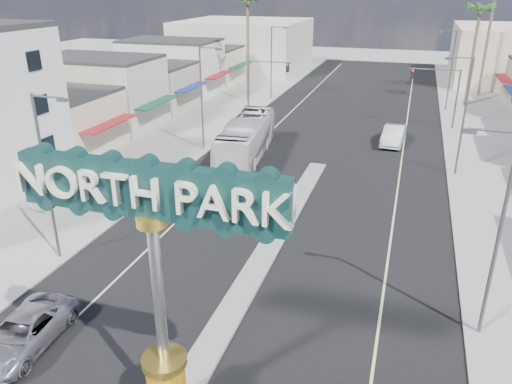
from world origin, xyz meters
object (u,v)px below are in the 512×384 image
Objects in this scene: streetlight_r_far at (450,67)px; city_bus at (246,138)px; gateway_sign at (156,270)px; streetlight_l_far at (273,59)px; streetlight_l_near at (48,171)px; car_parked_right at (394,135)px; traffic_signal_right at (439,86)px; palm_right_mid at (480,13)px; traffic_signal_left at (264,77)px; suv_left at (23,332)px; streetlight_r_near at (496,227)px; palm_left_far at (248,4)px; streetlight_l_mid at (203,94)px; streetlight_r_mid at (463,111)px.

city_bus is (-16.71, -22.84, -3.37)m from streetlight_r_far.
gateway_sign is at bearing -83.11° from city_bus.
streetlight_r_far is (20.87, 0.00, 0.00)m from streetlight_l_far.
streetlight_r_far reaches higher than city_bus.
car_parked_right is (15.93, 26.89, -4.21)m from streetlight_l_near.
traffic_signal_right is 0.49× the size of city_bus.
streetlight_l_near is 51.92m from palm_right_mid.
gateway_sign is at bearing -37.55° from streetlight_l_near.
suv_left is (1.89, -40.48, -3.56)m from traffic_signal_left.
streetlight_r_near is at bearing -93.19° from palm_right_mid.
palm_left_far is 2.53× the size of car_parked_right.
palm_right_mid is at bearing 63.01° from streetlight_l_near.
streetlight_r_near is 25.65m from city_bus.
streetlight_l_near is (-10.43, 8.02, -0.86)m from gateway_sign.
streetlight_l_near is at bearing 111.96° from suv_left.
traffic_signal_left is at bearing 180.00° from traffic_signal_right.
city_bus is at bearing -125.69° from palm_right_mid.
traffic_signal_right is 24.11m from streetlight_l_mid.
streetlight_r_near reaches higher than traffic_signal_left.
suv_left is (3.14, -6.48, -4.36)m from streetlight_l_near.
streetlight_l_near is at bearing -136.21° from streetlight_r_mid.
gateway_sign is 1.02× the size of streetlight_l_near.
streetlight_r_near is 27.66m from car_parked_right.
streetlight_r_near reaches higher than car_parked_right.
traffic_signal_left is 0.67× the size of streetlight_l_far.
streetlight_r_far is 0.69× the size of palm_left_far.
traffic_signal_right is 0.67× the size of streetlight_r_far.
streetlight_l_near and streetlight_l_mid have the same top height.
traffic_signal_left is 0.67× the size of streetlight_l_mid.
car_parked_right is at bearing 59.35° from streetlight_l_near.
streetlight_l_far reaches higher than city_bus.
palm_right_mid is at bearing 65.00° from suv_left.
traffic_signal_right is 0.50× the size of palm_right_mid.
suv_left is at bearing -86.30° from streetlight_l_far.
gateway_sign is at bearing -69.58° from streetlight_l_mid.
streetlight_r_far is 24.38m from palm_left_far.
traffic_signal_left is 8.14m from streetlight_l_far.
streetlight_l_mid is 1.00× the size of streetlight_r_near.
traffic_signal_right is 1.17× the size of suv_left.
streetlight_r_near is 0.74× the size of city_bus.
streetlight_l_near and streetlight_r_mid have the same top height.
streetlight_r_near is (1.25, -33.99, 0.79)m from traffic_signal_right.
streetlight_l_near and streetlight_r_near have the same top height.
palm_left_far is (-23.43, -2.00, 6.43)m from streetlight_r_far.
gateway_sign reaches higher than car_parked_right.
gateway_sign is 1.02× the size of streetlight_r_near.
traffic_signal_left is 0.67× the size of streetlight_r_mid.
streetlight_r_far is 0.74× the size of city_bus.
streetlight_r_far is (0.00, 22.00, 0.00)m from streetlight_r_mid.
streetlight_l_far reaches higher than suv_left.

